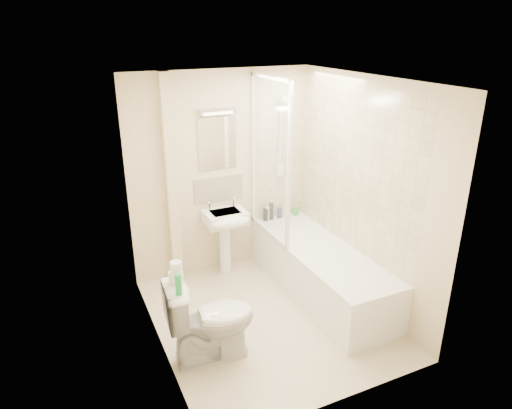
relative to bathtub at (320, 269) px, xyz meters
name	(u,v)px	position (x,y,z in m)	size (l,w,h in m)	color
floor	(268,318)	(-0.75, -0.20, -0.29)	(2.50, 2.50, 0.00)	beige
wall_back	(222,174)	(-0.75, 1.05, 0.91)	(2.20, 0.02, 2.40)	beige
wall_left	(153,232)	(-1.85, -0.20, 0.91)	(0.02, 2.50, 2.40)	beige
wall_right	(364,194)	(0.35, -0.20, 0.91)	(0.02, 2.50, 2.40)	beige
ceiling	(270,80)	(-0.75, -0.20, 2.11)	(2.20, 2.50, 0.02)	white
tile_back	(279,149)	(0.00, 1.04, 1.14)	(0.70, 0.01, 1.75)	beige
tile_right	(353,168)	(0.34, 0.00, 1.14)	(0.01, 2.10, 1.75)	beige
pipe_boxing	(171,183)	(-1.37, 0.99, 0.91)	(0.12, 0.12, 2.40)	beige
splashback	(219,189)	(-0.80, 1.04, 0.74)	(0.60, 0.01, 0.30)	beige
mirror	(217,143)	(-0.80, 1.04, 1.29)	(0.46, 0.01, 0.60)	white
strip_light	(217,111)	(-0.80, 1.02, 1.66)	(0.42, 0.07, 0.07)	silver
bathtub	(320,269)	(0.00, 0.00, 0.00)	(0.70, 2.10, 0.55)	white
shower_screen	(269,159)	(-0.35, 0.60, 1.16)	(0.04, 0.92, 1.80)	white
shower_fixture	(281,140)	(0.00, 0.99, 1.26)	(0.10, 0.16, 0.99)	white
pedestal_sink	(227,225)	(-0.80, 0.81, 0.36)	(0.48, 0.45, 0.92)	white
bottle_black_a	(266,214)	(-0.21, 0.96, 0.34)	(0.07, 0.07, 0.16)	black
bottle_white_a	(267,214)	(-0.19, 0.96, 0.35)	(0.05, 0.05, 0.17)	white
bottle_black_b	(271,211)	(-0.14, 0.96, 0.37)	(0.06, 0.06, 0.21)	black
bottle_blue	(279,213)	(-0.02, 0.96, 0.33)	(0.05, 0.05, 0.13)	navy
bottle_cream	(284,210)	(0.05, 0.96, 0.35)	(0.05, 0.05, 0.18)	beige
bottle_white_b	(288,211)	(0.10, 0.96, 0.33)	(0.06, 0.06, 0.14)	silver
bottle_green	(295,212)	(0.21, 0.96, 0.31)	(0.07, 0.07, 0.09)	green
toilet	(211,319)	(-1.47, -0.51, 0.11)	(0.82, 0.51, 0.79)	white
toilet_roll_lower	(176,277)	(-1.73, -0.42, 0.56)	(0.12, 0.12, 0.10)	white
toilet_roll_upper	(176,268)	(-1.73, -0.45, 0.66)	(0.10, 0.10, 0.11)	white
green_bottle	(178,284)	(-1.76, -0.61, 0.60)	(0.05, 0.05, 0.19)	green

